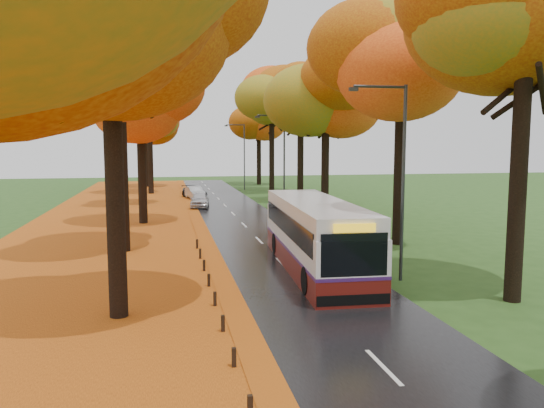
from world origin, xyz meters
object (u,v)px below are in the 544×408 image
object	(u,v)px
car_white	(200,200)
streetlamp_mid	(281,155)
streetlamp_near	(398,167)
bus	(315,234)
streetlamp_far	(242,151)
car_silver	(195,192)
car_dark	(194,192)

from	to	relation	value
car_white	streetlamp_mid	bearing A→B (deg)	-31.87
streetlamp_near	bus	distance (m)	4.80
streetlamp_near	bus	size ratio (longest dim) A/B	0.67
streetlamp_far	car_silver	distance (m)	12.07
streetlamp_near	bus	bearing A→B (deg)	137.43
streetlamp_near	car_dark	xyz separation A→B (m)	(-6.30, 35.77, -4.08)
car_silver	car_dark	bearing A→B (deg)	79.47
streetlamp_near	bus	world-z (taller)	streetlamp_near
bus	car_white	distance (m)	24.77
streetlamp_near	car_white	xyz separation A→B (m)	(-6.28, 27.00, -4.01)
bus	car_dark	world-z (taller)	bus
streetlamp_far	car_white	bearing A→B (deg)	-110.28
bus	car_dark	bearing A→B (deg)	99.11
streetlamp_far	car_dark	distance (m)	11.14
streetlamp_mid	car_white	distance (m)	8.97
streetlamp_near	car_dark	size ratio (longest dim) A/B	1.95
bus	car_silver	world-z (taller)	bus
streetlamp_near	streetlamp_mid	bearing A→B (deg)	90.00
streetlamp_mid	car_white	world-z (taller)	streetlamp_mid
streetlamp_mid	car_dark	size ratio (longest dim) A/B	1.95
streetlamp_far	car_silver	xyz separation A→B (m)	(-6.30, -9.47, -4.04)
streetlamp_near	streetlamp_far	size ratio (longest dim) A/B	1.00
car_white	car_dark	xyz separation A→B (m)	(-0.02, 8.77, -0.07)
streetlamp_far	car_dark	world-z (taller)	streetlamp_far
bus	car_white	world-z (taller)	bus
streetlamp_mid	car_silver	world-z (taller)	streetlamp_mid
car_silver	streetlamp_mid	bearing A→B (deg)	-73.85
bus	car_silver	size ratio (longest dim) A/B	3.09
car_silver	car_dark	size ratio (longest dim) A/B	0.93
streetlamp_mid	bus	distance (m)	19.92
streetlamp_near	bus	xyz separation A→B (m)	(-2.72, 2.50, -3.06)
streetlamp_far	car_white	world-z (taller)	streetlamp_far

